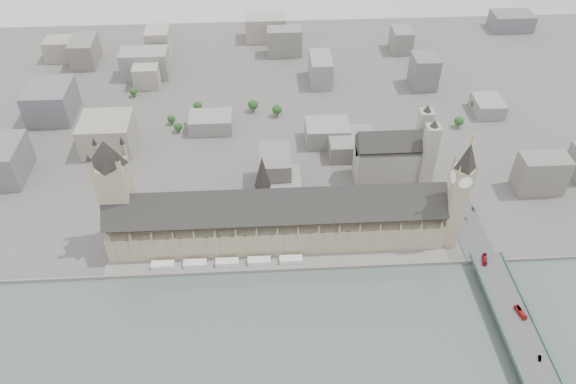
{
  "coord_description": "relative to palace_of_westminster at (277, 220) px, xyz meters",
  "views": [
    {
      "loc": [
        -9.33,
        -305.96,
        330.94
      ],
      "look_at": [
        10.31,
        39.08,
        34.59
      ],
      "focal_mm": 35.0,
      "sensor_mm": 36.0,
      "label": 1
    }
  ],
  "objects": [
    {
      "name": "car_approach",
      "position": [
        167.57,
        15.55,
        -11.64
      ],
      "size": [
        2.74,
        5.78,
        1.63
      ],
      "primitive_type": "imported",
      "rotation": [
        0.0,
        0.0,
        0.08
      ],
      "color": "gray",
      "rests_on": "westminster_bridge"
    },
    {
      "name": "river_terrace",
      "position": [
        0.0,
        -27.2,
        -21.71
      ],
      "size": [
        270.0,
        15.0,
        2.0
      ],
      "primitive_type": "cube",
      "color": "slate",
      "rests_on": "ground"
    },
    {
      "name": "ground",
      "position": [
        0.0,
        -19.7,
        -22.71
      ],
      "size": [
        900.0,
        900.0,
        0.0
      ],
      "primitive_type": "plane",
      "color": "#595651",
      "rests_on": "ground"
    },
    {
      "name": "central_tower",
      "position": [
        -10.0,
        6.3,
        35.21
      ],
      "size": [
        13.0,
        13.0,
        48.0
      ],
      "color": "tan",
      "rests_on": "ground"
    },
    {
      "name": "terrace_tents",
      "position": [
        -40.0,
        -26.7,
        -18.71
      ],
      "size": [
        118.0,
        7.0,
        4.0
      ],
      "color": "silver",
      "rests_on": "river_terrace"
    },
    {
      "name": "westminster_bridge",
      "position": [
        162.0,
        -107.2,
        -17.58
      ],
      "size": [
        25.0,
        325.0,
        10.25
      ],
      "primitive_type": "cube",
      "color": "#474749",
      "rests_on": "ground"
    },
    {
      "name": "park_trees",
      "position": [
        -10.0,
        40.3,
        -15.21
      ],
      "size": [
        110.0,
        30.0,
        15.0
      ],
      "primitive_type": null,
      "color": "#1B4318",
      "rests_on": "ground"
    },
    {
      "name": "red_bus_north",
      "position": [
        158.12,
        -42.16,
        -10.82
      ],
      "size": [
        6.03,
        12.03,
        3.27
      ],
      "primitive_type": "imported",
      "rotation": [
        0.0,
        0.0,
        -0.29
      ],
      "color": "maroon",
      "rests_on": "westminster_bridge"
    },
    {
      "name": "red_bus_south",
      "position": [
        167.01,
        -92.53,
        -10.77
      ],
      "size": [
        5.4,
        12.46,
        3.38
      ],
      "primitive_type": "imported",
      "rotation": [
        0.0,
        0.0,
        0.22
      ],
      "color": "red",
      "rests_on": "westminster_bridge"
    },
    {
      "name": "victoria_tower",
      "position": [
        -122.0,
        6.3,
        32.5
      ],
      "size": [
        30.0,
        30.0,
        100.0
      ],
      "color": "gray",
      "rests_on": "ground"
    },
    {
      "name": "westminster_abbey",
      "position": [
        110.92,
        75.3,
        2.38
      ],
      "size": [
        68.0,
        36.0,
        64.0
      ],
      "color": "gray",
      "rests_on": "ground"
    },
    {
      "name": "car_silver",
      "position": [
        166.36,
        -128.7,
        -11.69
      ],
      "size": [
        3.22,
        4.92,
        1.53
      ],
      "primitive_type": "imported",
      "rotation": [
        0.0,
        0.0,
        -0.38
      ],
      "color": "gray",
      "rests_on": "westminster_bridge"
    },
    {
      "name": "city_skyline_inland",
      "position": [
        0.0,
        225.3,
        -3.71
      ],
      "size": [
        720.0,
        360.0,
        38.0
      ],
      "primitive_type": null,
      "color": "gray",
      "rests_on": "ground"
    },
    {
      "name": "elizabeth_tower",
      "position": [
        138.0,
        -11.7,
        35.38
      ],
      "size": [
        17.0,
        17.0,
        107.5
      ],
      "color": "gray",
      "rests_on": "ground"
    },
    {
      "name": "embankment_wall",
      "position": [
        0.0,
        -34.7,
        -21.21
      ],
      "size": [
        600.0,
        1.5,
        3.0
      ],
      "primitive_type": "cube",
      "color": "slate",
      "rests_on": "ground"
    },
    {
      "name": "palace_of_westminster",
      "position": [
        0.0,
        0.0,
        0.0
      ],
      "size": [
        265.0,
        40.73,
        55.44
      ],
      "color": "gray",
      "rests_on": "ground"
    }
  ]
}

